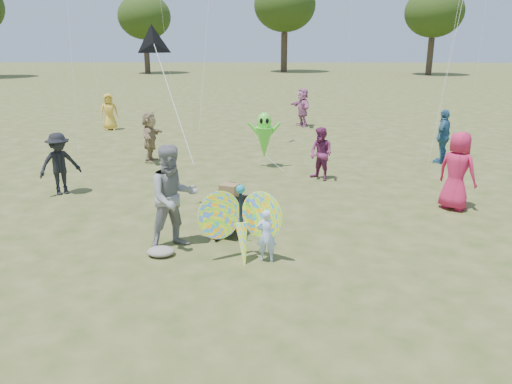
% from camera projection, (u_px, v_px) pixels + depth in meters
% --- Properties ---
extents(ground, '(160.00, 160.00, 0.00)m').
position_uv_depth(ground, '(266.00, 281.00, 8.38)').
color(ground, '#51592B').
rests_on(ground, ground).
extents(child_girl, '(0.38, 0.26, 1.00)m').
position_uv_depth(child_girl, '(266.00, 235.00, 8.99)').
color(child_girl, '#B4CCFE').
rests_on(child_girl, ground).
extents(adult_man, '(1.24, 1.16, 2.03)m').
position_uv_depth(adult_man, '(173.00, 197.00, 9.45)').
color(adult_man, gray).
rests_on(adult_man, ground).
extents(grey_bag, '(0.52, 0.42, 0.17)m').
position_uv_depth(grey_bag, '(161.00, 251.00, 9.33)').
color(grey_bag, gray).
rests_on(grey_bag, ground).
extents(crowd_a, '(1.05, 1.07, 1.86)m').
position_uv_depth(crowd_a, '(457.00, 171.00, 11.67)').
color(crowd_a, '#C21F4B').
rests_on(crowd_a, ground).
extents(crowd_b, '(1.19, 1.12, 1.62)m').
position_uv_depth(crowd_b, '(60.00, 164.00, 12.83)').
color(crowd_b, black).
rests_on(crowd_b, ground).
extents(crowd_c, '(0.95, 1.07, 1.74)m').
position_uv_depth(crowd_c, '(443.00, 136.00, 16.12)').
color(crowd_c, '#32638A').
rests_on(crowd_c, ground).
extents(crowd_d, '(0.56, 1.54, 1.64)m').
position_uv_depth(crowd_d, '(150.00, 137.00, 16.29)').
color(crowd_d, '#9B825F').
rests_on(crowd_d, ground).
extents(crowd_e, '(0.92, 0.93, 1.51)m').
position_uv_depth(crowd_e, '(321.00, 154.00, 14.17)').
color(crowd_e, '#742656').
rests_on(crowd_e, ground).
extents(crowd_g, '(0.90, 0.72, 1.60)m').
position_uv_depth(crowd_g, '(109.00, 112.00, 22.02)').
color(crowd_g, gold).
rests_on(crowd_g, ground).
extents(crowd_j, '(1.10, 1.69, 1.75)m').
position_uv_depth(crowd_j, '(302.00, 107.00, 22.95)').
color(crowd_j, '#B8699C').
rests_on(crowd_j, ground).
extents(jogging_stroller, '(0.75, 1.14, 1.09)m').
position_uv_depth(jogging_stroller, '(230.00, 205.00, 10.26)').
color(jogging_stroller, black).
rests_on(jogging_stroller, ground).
extents(butterfly_kite, '(1.74, 0.75, 1.64)m').
position_uv_depth(butterfly_kite, '(242.00, 225.00, 8.95)').
color(butterfly_kite, orange).
rests_on(butterfly_kite, ground).
extents(delta_kite_rig, '(1.53, 2.37, 2.58)m').
position_uv_depth(delta_kite_rig, '(154.00, 44.00, 10.68)').
color(delta_kite_rig, black).
rests_on(delta_kite_rig, ground).
extents(alien_kite, '(1.12, 0.69, 1.74)m').
position_uv_depth(alien_kite, '(264.00, 137.00, 15.49)').
color(alien_kite, '#57EB37').
rests_on(alien_kite, ground).
extents(tree_line, '(91.78, 33.60, 10.79)m').
position_uv_depth(tree_line, '(305.00, 7.00, 49.27)').
color(tree_line, '#3A2D21').
rests_on(tree_line, ground).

